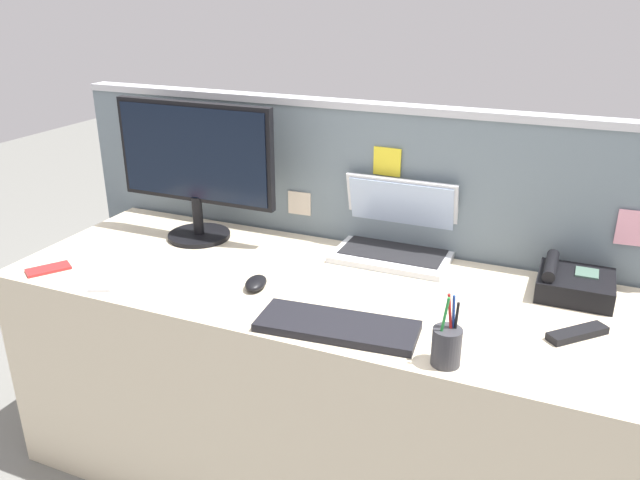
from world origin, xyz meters
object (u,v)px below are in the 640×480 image
(desk_phone, at_px, (573,284))
(computer_mouse_right_hand, at_px, (256,283))
(pen_cup, at_px, (447,345))
(cell_phone_red_case, at_px, (48,269))
(desktop_monitor, at_px, (195,162))
(laptop, at_px, (396,236))
(keyboard_main, at_px, (337,326))
(cell_phone_silver_slab, at_px, (105,281))
(tv_remote, at_px, (577,333))

(desk_phone, relative_size, computer_mouse_right_hand, 2.08)
(pen_cup, distance_m, cell_phone_red_case, 1.27)
(desktop_monitor, bearing_deg, laptop, 10.10)
(keyboard_main, distance_m, computer_mouse_right_hand, 0.34)
(cell_phone_silver_slab, relative_size, cell_phone_red_case, 1.03)
(desk_phone, relative_size, cell_phone_silver_slab, 1.56)
(cell_phone_silver_slab, xyz_separation_m, tv_remote, (1.33, 0.22, 0.01))
(cell_phone_silver_slab, distance_m, tv_remote, 1.35)
(desk_phone, height_order, tv_remote, desk_phone)
(laptop, xyz_separation_m, keyboard_main, (0.01, -0.54, -0.05))
(desktop_monitor, bearing_deg, tv_remote, -9.37)
(computer_mouse_right_hand, distance_m, cell_phone_red_case, 0.68)
(laptop, height_order, tv_remote, laptop)
(pen_cup, distance_m, tv_remote, 0.38)
(desktop_monitor, relative_size, cell_phone_silver_slab, 4.43)
(keyboard_main, distance_m, cell_phone_silver_slab, 0.75)
(desktop_monitor, relative_size, tv_remote, 3.48)
(desk_phone, xyz_separation_m, cell_phone_silver_slab, (-1.30, -0.47, -0.03))
(keyboard_main, relative_size, cell_phone_silver_slab, 3.14)
(computer_mouse_right_hand, relative_size, cell_phone_silver_slab, 0.75)
(desktop_monitor, distance_m, pen_cup, 1.11)
(cell_phone_silver_slab, bearing_deg, cell_phone_red_case, 154.65)
(desktop_monitor, height_order, tv_remote, desktop_monitor)
(computer_mouse_right_hand, xyz_separation_m, cell_phone_silver_slab, (-0.44, -0.15, -0.01))
(laptop, distance_m, pen_cup, 0.66)
(laptop, relative_size, keyboard_main, 0.89)
(keyboard_main, distance_m, cell_phone_red_case, 0.98)
(desktop_monitor, xyz_separation_m, laptop, (0.69, 0.12, -0.21))
(keyboard_main, bearing_deg, desktop_monitor, 143.57)
(desktop_monitor, distance_m, desk_phone, 1.27)
(desk_phone, height_order, pen_cup, pen_cup)
(tv_remote, bearing_deg, laptop, -165.19)
(cell_phone_silver_slab, bearing_deg, pen_cup, -26.88)
(computer_mouse_right_hand, height_order, cell_phone_silver_slab, computer_mouse_right_hand)
(laptop, relative_size, desk_phone, 1.80)
(pen_cup, xyz_separation_m, cell_phone_red_case, (-1.27, 0.03, -0.05))
(computer_mouse_right_hand, relative_size, cell_phone_red_case, 0.77)
(desktop_monitor, height_order, laptop, desktop_monitor)
(laptop, bearing_deg, pen_cup, -62.93)
(laptop, distance_m, tv_remote, 0.67)
(cell_phone_silver_slab, distance_m, cell_phone_red_case, 0.22)
(laptop, height_order, pen_cup, laptop)
(desktop_monitor, distance_m, tv_remote, 1.31)
(laptop, bearing_deg, computer_mouse_right_hand, -127.04)
(desktop_monitor, bearing_deg, computer_mouse_right_hand, -36.90)
(computer_mouse_right_hand, bearing_deg, desktop_monitor, 132.06)
(desktop_monitor, xyz_separation_m, desk_phone, (1.24, 0.04, -0.24))
(desktop_monitor, xyz_separation_m, pen_cup, (0.99, -0.47, -0.22))
(tv_remote, bearing_deg, desktop_monitor, -144.90)
(cell_phone_silver_slab, bearing_deg, laptop, 11.62)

